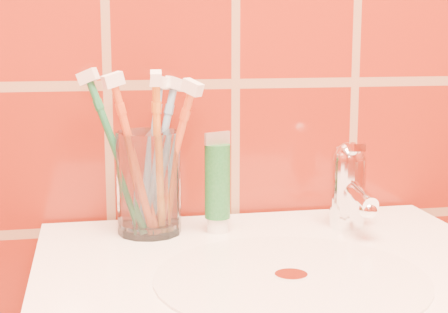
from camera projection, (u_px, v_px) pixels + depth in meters
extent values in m
cylinder|color=silver|center=(291.00, 277.00, 0.74)|extent=(0.30, 0.30, 0.00)
cylinder|color=white|center=(291.00, 275.00, 0.74)|extent=(0.04, 0.04, 0.00)
cylinder|color=white|center=(149.00, 183.00, 0.91)|extent=(0.09, 0.09, 0.14)
cylinder|color=white|center=(218.00, 225.00, 0.92)|extent=(0.03, 0.03, 0.02)
cylinder|color=#165C27|center=(217.00, 181.00, 0.91)|extent=(0.03, 0.03, 0.10)
cube|color=beige|center=(217.00, 138.00, 0.90)|extent=(0.04, 0.00, 0.02)
cylinder|color=white|center=(347.00, 193.00, 0.94)|extent=(0.05, 0.05, 0.09)
sphere|color=white|center=(349.00, 159.00, 0.93)|extent=(0.05, 0.05, 0.05)
cylinder|color=white|center=(358.00, 194.00, 0.90)|extent=(0.02, 0.09, 0.03)
cube|color=white|center=(352.00, 147.00, 0.92)|extent=(0.02, 0.06, 0.01)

